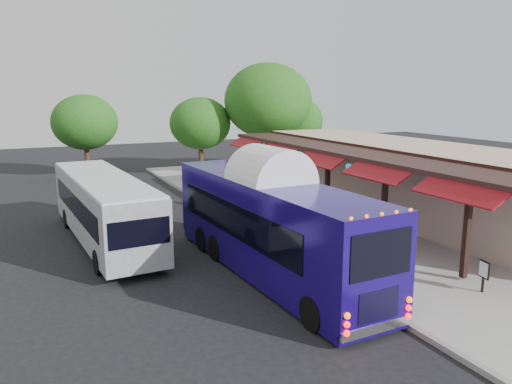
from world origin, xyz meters
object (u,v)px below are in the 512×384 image
coach_bus (270,221)px  sign_board (484,271)px  ped_a (285,211)px  ped_d (234,178)px  ped_b (292,194)px  city_bus (104,206)px  ped_c (222,191)px

coach_bus → sign_board: bearing=-45.0°
ped_a → ped_d: (1.40, 8.96, -0.04)m
coach_bus → ped_b: bearing=52.9°
city_bus → ped_c: city_bus is taller
coach_bus → ped_d: (4.11, 12.89, -0.84)m
city_bus → sign_board: size_ratio=10.44×
ped_d → coach_bus: bearing=93.0°
ped_b → coach_bus: bearing=52.8°
city_bus → coach_bus: bearing=-57.5°
ped_d → city_bus: bearing=58.8°
city_bus → ped_a: 7.55m
ped_a → city_bus: bearing=133.7°
city_bus → sign_board: bearing=-52.1°
ped_b → ped_d: ped_b is taller
ped_a → sign_board: (2.24, -8.42, -0.24)m
city_bus → ped_b: 9.16m
city_bus → ped_a: bearing=-20.8°
ped_d → sign_board: ped_d is taller
ped_c → sign_board: size_ratio=1.60×
ped_b → ped_a: bearing=53.1°
ped_a → ped_d: ped_a is taller
city_bus → ped_b: bearing=0.2°
ped_d → sign_board: size_ratio=1.75×
ped_b → ped_c: bearing=-51.5°
ped_c → ped_a: bearing=74.3°
ped_a → ped_b: bearing=26.5°
coach_bus → sign_board: coach_bus is taller
coach_bus → ped_d: coach_bus is taller
city_bus → ped_c: size_ratio=6.54×
ped_b → ped_d: (-0.53, 6.12, -0.11)m
sign_board → ped_b: bearing=103.0°
coach_bus → ped_b: 8.24m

